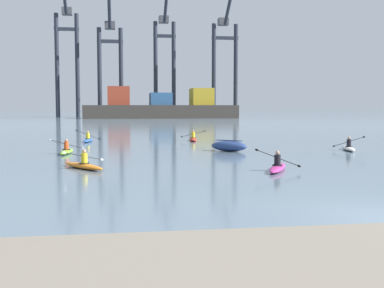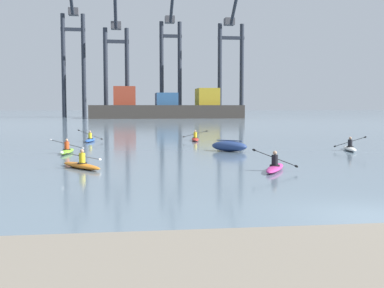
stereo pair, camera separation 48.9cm
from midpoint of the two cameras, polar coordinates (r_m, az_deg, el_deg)
name	(u,v)px [view 2 (the right image)]	position (r m, az deg, el deg)	size (l,w,h in m)	color
ground_plane	(378,218)	(14.30, 21.93, -8.05)	(800.00, 800.00, 0.00)	slate
container_barge	(166,108)	(128.61, -2.94, 4.25)	(39.68, 11.07, 8.22)	#38332D
gantry_crane_west	(73,47)	(142.40, -13.67, 11.02)	(6.74, 19.04, 42.53)	#232833
gantry_crane_west_mid	(116,54)	(135.61, -8.77, 10.40)	(6.99, 18.22, 38.19)	#232833
gantry_crane_east_mid	(171,52)	(145.00, -2.40, 10.67)	(6.55, 18.00, 39.83)	#232833
gantry_crane_east	(231,55)	(141.92, 4.69, 10.33)	(7.63, 14.95, 36.11)	#232833
capsized_dinghy	(229,146)	(32.87, 4.81, -0.26)	(2.69, 2.53, 0.76)	navy
kayak_red	(195,139)	(43.01, 0.70, 0.61)	(2.23, 3.44, 0.95)	red
kayak_orange	(81,165)	(24.27, -12.28, -2.41)	(2.39, 3.16, 0.95)	orange
kayak_magenta	(275,167)	(23.20, 10.29, -2.69)	(2.04, 3.32, 1.04)	#C13384
kayak_lime	(67,151)	(32.32, -14.00, -0.77)	(2.23, 3.43, 0.96)	#7ABC2D
kayak_blue	(90,140)	(42.75, -11.51, 0.50)	(2.16, 3.45, 1.07)	#2856B2
kayak_white	(350,148)	(35.19, 18.38, -0.45)	(2.13, 3.44, 1.02)	silver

